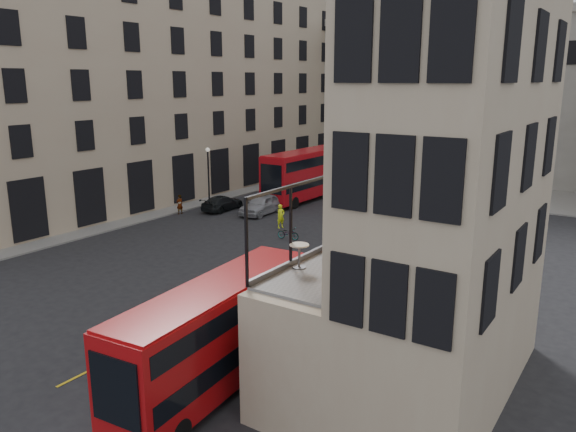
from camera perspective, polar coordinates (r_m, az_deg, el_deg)
The scene contains 31 objects.
ground at distance 26.19m, azimuth -6.01°, elevation -11.18°, with size 140.00×140.00×0.00m, color black.
host_building_main at distance 19.24m, azimuth 16.96°, elevation 3.54°, with size 7.26×11.40×15.10m.
host_frontage at distance 22.02m, azimuth 7.22°, elevation -9.79°, with size 3.00×11.00×4.50m, color tan.
cafe_floor at distance 21.22m, azimuth 7.40°, elevation -4.08°, with size 3.00×10.00×0.10m, color slate.
building_left at distance 56.98m, azimuth -14.74°, elevation 13.64°, with size 14.60×50.60×22.00m.
gateway at distance 69.25m, azimuth 16.89°, elevation 11.78°, with size 35.00×10.60×18.00m.
pavement_far at distance 61.09m, azimuth 12.63°, elevation 3.04°, with size 40.00×12.00×0.12m, color slate.
pavement_left at distance 49.23m, azimuth -16.98°, elevation 0.25°, with size 8.00×48.00×0.12m, color slate.
traffic_light_near at distance 35.37m, azimuth 5.05°, elevation -0.37°, with size 0.16×0.20×3.80m.
traffic_light_far at distance 55.91m, azimuth 0.31°, elevation 4.87°, with size 0.16×0.20×3.80m.
street_lamp_a at distance 49.27m, azimuth -8.06°, elevation 3.50°, with size 0.36×0.36×5.33m.
street_lamp_b at distance 57.03m, azimuth 11.28°, elevation 4.75°, with size 0.36×0.36×5.33m.
bus_near at distance 20.78m, azimuth -7.17°, elevation -11.39°, with size 3.05×10.02×3.94m.
bus_far at distance 52.61m, azimuth 2.02°, elevation 4.50°, with size 2.83×11.64×4.63m.
car_a at distance 47.10m, azimuth -2.67°, elevation 1.19°, with size 1.92×4.77×1.63m, color gray.
car_b at distance 46.59m, azimuth 6.79°, elevation 0.91°, with size 1.62×4.66×1.53m, color #A8180A.
car_c at distance 48.74m, azimuth -6.68°, elevation 1.33°, with size 1.78×4.39×1.27m, color black.
bicycle at distance 39.59m, azimuth 0.01°, elevation -1.78°, with size 0.57×1.64×0.86m, color gray.
cyclist at distance 42.53m, azimuth -0.74°, elevation -0.02°, with size 0.67×0.44×1.83m, color #EAFF1A.
pedestrian_a at distance 59.34m, azimuth 4.22°, elevation 3.81°, with size 0.83×0.65×1.71m, color gray.
pedestrian_b at distance 55.77m, azimuth 2.74°, elevation 3.12°, with size 1.01×0.58×1.56m, color gray.
pedestrian_c at distance 62.69m, azimuth 13.60°, elevation 4.04°, with size 1.06×0.44×1.80m, color gray.
pedestrian_d at distance 51.22m, azimuth 17.65°, elevation 1.68°, with size 0.88×0.58×1.81m, color gray.
pedestrian_e at distance 47.85m, azimuth -10.95°, elevation 1.17°, with size 0.60×0.40×1.65m, color gray.
cafe_table_near at distance 19.47m, azimuth 1.15°, elevation -3.70°, with size 0.68×0.68×0.85m.
cafe_table_mid at distance 21.63m, azimuth 6.16°, elevation -2.07°, with size 0.65×0.65×0.81m.
cafe_table_far at distance 23.32m, azimuth 7.65°, elevation -1.19°, with size 0.54×0.54×0.67m.
cafe_chair_a at distance 17.44m, azimuth 5.27°, elevation -6.95°, with size 0.44×0.44×0.83m.
cafe_chair_b at distance 20.77m, azimuth 8.67°, elevation -3.66°, with size 0.41×0.41×0.81m.
cafe_chair_c at distance 20.88m, azimuth 9.04°, elevation -3.55°, with size 0.44×0.44×0.84m.
cafe_chair_d at distance 23.67m, azimuth 12.92°, elevation -1.66°, with size 0.51×0.51×0.85m.
Camera 1 is at (15.31, -18.20, 10.97)m, focal length 35.00 mm.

